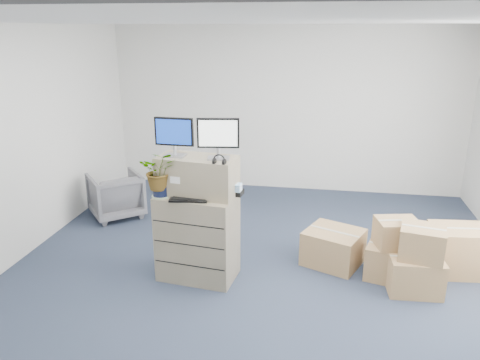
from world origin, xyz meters
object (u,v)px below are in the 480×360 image
at_px(monitor_right, 218,136).
at_px(office_chair, 116,193).
at_px(potted_plant, 160,176).
at_px(filing_cabinet_lower, 198,237).
at_px(water_bottle, 204,183).
at_px(monitor_left, 174,135).
at_px(keyboard, 189,199).

distance_m(monitor_right, office_chair, 2.80).
height_order(monitor_right, potted_plant, monitor_right).
height_order(filing_cabinet_lower, office_chair, filing_cabinet_lower).
bearing_deg(water_bottle, potted_plant, -158.63).
distance_m(monitor_left, potted_plant, 0.46).
distance_m(keyboard, water_bottle, 0.28).
bearing_deg(potted_plant, monitor_right, 9.99).
xyz_separation_m(potted_plant, office_chair, (-1.32, 1.65, -0.87)).
bearing_deg(potted_plant, office_chair, 128.66).
bearing_deg(filing_cabinet_lower, office_chair, 144.61).
distance_m(filing_cabinet_lower, water_bottle, 0.63).
relative_size(filing_cabinet_lower, monitor_left, 2.31).
relative_size(keyboard, potted_plant, 0.86).
bearing_deg(potted_plant, filing_cabinet_lower, 15.18).
xyz_separation_m(monitor_right, office_chair, (-1.94, 1.54, -1.30)).
bearing_deg(monitor_right, water_bottle, 152.76).
relative_size(monitor_left, monitor_right, 0.97).
relative_size(filing_cabinet_lower, keyboard, 2.43).
height_order(monitor_left, potted_plant, monitor_left).
bearing_deg(water_bottle, monitor_left, -173.27).
relative_size(filing_cabinet_lower, monitor_right, 2.24).
bearing_deg(filing_cabinet_lower, monitor_left, 178.45).
bearing_deg(filing_cabinet_lower, water_bottle, 52.83).
xyz_separation_m(filing_cabinet_lower, potted_plant, (-0.37, -0.10, 0.74)).
bearing_deg(filing_cabinet_lower, potted_plant, -157.72).
xyz_separation_m(keyboard, office_chair, (-1.65, 1.71, -0.64)).
height_order(keyboard, water_bottle, water_bottle).
xyz_separation_m(filing_cabinet_lower, monitor_right, (0.25, 0.01, 1.17)).
xyz_separation_m(monitor_left, monitor_right, (0.49, -0.03, 0.01)).
xyz_separation_m(monitor_left, keyboard, (0.20, -0.19, -0.65)).
xyz_separation_m(filing_cabinet_lower, water_bottle, (0.07, 0.07, 0.62)).
bearing_deg(water_bottle, filing_cabinet_lower, -134.27).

